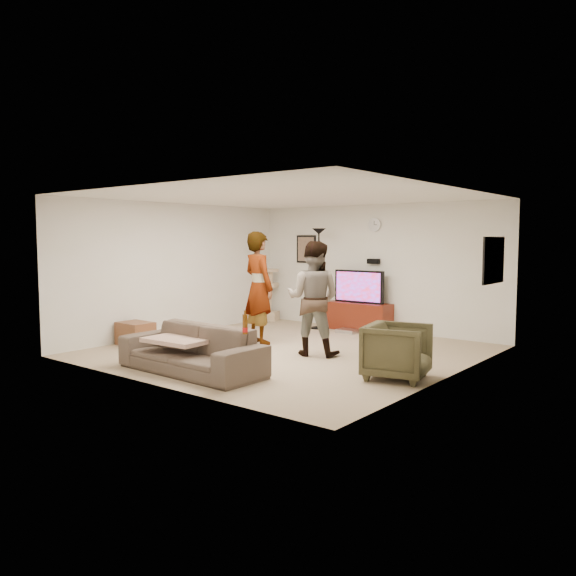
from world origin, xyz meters
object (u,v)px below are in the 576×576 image
Objects in this scene: person_right at (313,298)px; sofa at (191,349)px; person_left at (259,288)px; tv_stand at (359,316)px; tv at (359,287)px; armchair at (397,351)px; cat_tree at (269,294)px; floor_lamp at (319,279)px; beer_bottle at (245,324)px; side_table at (136,334)px.

person_right is 2.16m from sofa.
sofa is (0.71, -2.20, -0.66)m from person_left.
tv is at bearing 0.00° from tv_stand.
armchair is (2.47, -3.07, -0.51)m from tv.
tv is 2.33m from cat_tree.
floor_lamp is 4.34m from sofa.
floor_lamp reaches higher than tv.
tv_stand is 2.34m from cat_tree.
armchair is (1.37, 1.44, -0.40)m from beer_bottle.
person_left is 0.89× the size of sofa.
tv_stand is 1.67× the size of armchair.
sofa is (0.10, -4.51, 0.04)m from tv_stand.
floor_lamp is 4.30m from armchair.
tv_stand is 4.51m from sofa.
person_right reaches higher than side_table.
floor_lamp is 1.14× the size of person_right.
sofa is at bearing 125.01° from person_left.
tv_stand is at bearing 22.29° from floor_lamp.
tv_stand is at bearing 0.00° from tv.
cat_tree is 0.53× the size of sofa.
floor_lamp is at bearing 114.00° from beer_bottle.
tv_stand is 5.33× the size of beer_bottle.
person_right reaches higher than armchair.
floor_lamp is at bearing -68.74° from person_left.
tv reaches higher than sofa.
side_table is (-1.57, -1.43, -0.78)m from person_left.
side_table is at bearing 3.60° from person_right.
cat_tree is 3.73m from side_table.
person_left is at bearing -28.20° from person_right.
sofa is at bearing -61.64° from cat_tree.
person_left is at bearing -104.90° from tv_stand.
tv reaches higher than armchair.
floor_lamp is 0.93× the size of sofa.
tv is at bearing 0.93° from cat_tree.
beer_bottle is at bearing 1.00° from sofa.
side_table is at bearing 85.12° from armchair.
cat_tree reaches higher than tv_stand.
sofa is at bearing 108.11° from armchair.
tv is at bearing 103.77° from beer_bottle.
floor_lamp is 2.54× the size of armchair.
cat_tree is 4.65× the size of beer_bottle.
floor_lamp is at bearing 36.41° from armchair.
cat_tree is 5.63m from beer_bottle.
person_right reaches higher than tv_stand.
beer_bottle is 2.03m from armchair.
tv is 2.61m from person_right.
sofa is at bearing -18.48° from side_table.
armchair is (3.23, -2.76, -0.65)m from floor_lamp.
floor_lamp is 1.75× the size of cat_tree.
person_left is 7.81× the size of beer_bottle.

